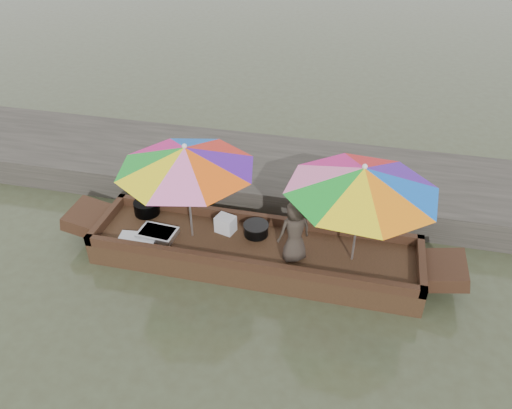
% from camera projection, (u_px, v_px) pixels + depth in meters
% --- Properties ---
extents(water, '(80.00, 80.00, 0.00)m').
position_uv_depth(water, '(254.00, 262.00, 7.58)').
color(water, '#444D35').
rests_on(water, ground).
extents(dock, '(22.00, 2.20, 0.50)m').
position_uv_depth(dock, '(282.00, 175.00, 9.21)').
color(dock, '#2D2B26').
rests_on(dock, ground).
extents(boat_hull, '(4.86, 1.20, 0.35)m').
position_uv_depth(boat_hull, '(254.00, 253.00, 7.48)').
color(boat_hull, black).
rests_on(boat_hull, water).
extents(cooking_pot, '(0.40, 0.40, 0.21)m').
position_uv_depth(cooking_pot, '(147.00, 207.00, 7.99)').
color(cooking_pot, black).
rests_on(cooking_pot, boat_hull).
extents(tray_crayfish, '(0.59, 0.43, 0.09)m').
position_uv_depth(tray_crayfish, '(158.00, 233.00, 7.53)').
color(tray_crayfish, silver).
rests_on(tray_crayfish, boat_hull).
extents(tray_scallop, '(0.60, 0.45, 0.06)m').
position_uv_depth(tray_scallop, '(137.00, 241.00, 7.41)').
color(tray_scallop, silver).
rests_on(tray_scallop, boat_hull).
extents(charcoal_grill, '(0.36, 0.36, 0.17)m').
position_uv_depth(charcoal_grill, '(256.00, 230.00, 7.53)').
color(charcoal_grill, black).
rests_on(charcoal_grill, boat_hull).
extents(supply_bag, '(0.33, 0.29, 0.26)m').
position_uv_depth(supply_bag, '(226.00, 224.00, 7.58)').
color(supply_bag, silver).
rests_on(supply_bag, boat_hull).
extents(vendor, '(0.57, 0.52, 0.97)m').
position_uv_depth(vendor, '(295.00, 231.00, 6.86)').
color(vendor, '#332B24').
rests_on(vendor, boat_hull).
extents(umbrella_bow, '(2.32, 2.32, 1.55)m').
position_uv_depth(umbrella_bow, '(189.00, 192.00, 7.13)').
color(umbrella_bow, '#4F14A5').
rests_on(umbrella_bow, boat_hull).
extents(umbrella_stern, '(2.57, 2.57, 1.55)m').
position_uv_depth(umbrella_stern, '(358.00, 215.00, 6.68)').
color(umbrella_stern, '#4B14A5').
rests_on(umbrella_stern, boat_hull).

